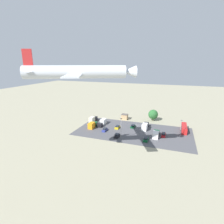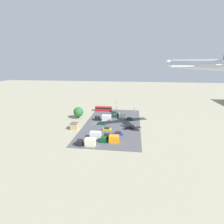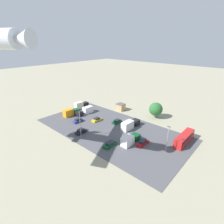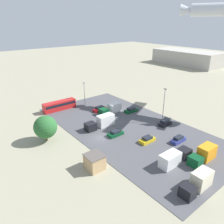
{
  "view_description": "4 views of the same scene",
  "coord_description": "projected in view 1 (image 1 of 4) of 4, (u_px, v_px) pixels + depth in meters",
  "views": [
    {
      "loc": [
        -17.71,
        91.76,
        34.06
      ],
      "look_at": [
        5.24,
        27.35,
        14.64
      ],
      "focal_mm": 28.0,
      "sensor_mm": 36.0,
      "label": 1
    },
    {
      "loc": [
        87.61,
        20.43,
        32.7
      ],
      "look_at": [
        3.77,
        9.76,
        7.88
      ],
      "focal_mm": 28.0,
      "sensor_mm": 36.0,
      "label": 2
    },
    {
      "loc": [
        -39.86,
        52.95,
        30.96
      ],
      "look_at": [
        -1.07,
        9.72,
        7.35
      ],
      "focal_mm": 28.0,
      "sensor_mm": 36.0,
      "label": 3
    },
    {
      "loc": [
        40.89,
        -28.73,
        28.35
      ],
      "look_at": [
        -3.46,
        6.59,
        4.47
      ],
      "focal_mm": 35.0,
      "sensor_mm": 36.0,
      "label": 4
    }
  ],
  "objects": [
    {
      "name": "airplane",
      "position": [
        81.0,
        72.0,
        52.22
      ],
      "size": [
        31.84,
        26.31,
        8.42
      ],
      "rotation": [
        0.0,
        0.0,
        2.02
      ],
      "color": "silver"
    },
    {
      "name": "parked_truck_3",
      "position": [
        156.0,
        134.0,
        82.46
      ],
      "size": [
        2.6,
        7.76,
        2.94
      ],
      "rotation": [
        0.0,
        0.0,
        3.14
      ],
      "color": "#0C4723",
      "rests_on": "ground"
    },
    {
      "name": "parked_car_4",
      "position": [
        117.0,
        127.0,
        93.66
      ],
      "size": [
        1.94,
        4.25,
        1.45
      ],
      "rotation": [
        0.0,
        0.0,
        3.14
      ],
      "color": "gold",
      "rests_on": "ground"
    },
    {
      "name": "tree_near_shed",
      "position": [
        153.0,
        114.0,
        105.19
      ],
      "size": [
        5.77,
        5.77,
        6.81
      ],
      "color": "brown",
      "rests_on": "ground"
    },
    {
      "name": "parked_truck_4",
      "position": [
        102.0,
        123.0,
        98.53
      ],
      "size": [
        2.47,
        8.73,
        2.92
      ],
      "color": "black",
      "rests_on": "ground"
    },
    {
      "name": "parked_car_5",
      "position": [
        146.0,
        139.0,
        78.91
      ],
      "size": [
        1.97,
        4.75,
        1.48
      ],
      "rotation": [
        0.0,
        0.0,
        3.14
      ],
      "color": "#0C4723",
      "rests_on": "ground"
    },
    {
      "name": "parked_truck_0",
      "position": [
        145.0,
        126.0,
        92.47
      ],
      "size": [
        2.5,
        9.14,
        3.2
      ],
      "rotation": [
        0.0,
        0.0,
        3.14
      ],
      "color": "black",
      "rests_on": "ground"
    },
    {
      "name": "ground_plane",
      "position": [
        137.0,
        125.0,
        98.17
      ],
      "size": [
        400.0,
        400.0,
        0.0
      ],
      "primitive_type": "plane",
      "color": "gray"
    },
    {
      "name": "parked_car_3",
      "position": [
        117.0,
        136.0,
        82.54
      ],
      "size": [
        1.96,
        4.07,
        1.65
      ],
      "color": "black",
      "rests_on": "ground"
    },
    {
      "name": "light_pole_lot_centre",
      "position": [
        121.0,
        128.0,
        78.71
      ],
      "size": [
        0.9,
        0.28,
        10.09
      ],
      "color": "gray",
      "rests_on": "ground"
    },
    {
      "name": "shed_building",
      "position": [
        125.0,
        117.0,
        108.36
      ],
      "size": [
        3.8,
        3.59,
        3.23
      ],
      "color": "tan",
      "rests_on": "ground"
    },
    {
      "name": "parked_car_0",
      "position": [
        105.0,
        130.0,
        89.81
      ],
      "size": [
        1.71,
        4.27,
        1.58
      ],
      "rotation": [
        0.0,
        0.0,
        3.14
      ],
      "color": "navy",
      "rests_on": "ground"
    },
    {
      "name": "parked_car_2",
      "position": [
        133.0,
        126.0,
        95.0
      ],
      "size": [
        1.97,
        4.28,
        1.47
      ],
      "rotation": [
        0.0,
        0.0,
        3.14
      ],
      "color": "#0C4723",
      "rests_on": "ground"
    },
    {
      "name": "parked_car_1",
      "position": [
        164.0,
        135.0,
        83.56
      ],
      "size": [
        1.84,
        4.74,
        1.59
      ],
      "color": "maroon",
      "rests_on": "ground"
    },
    {
      "name": "bus",
      "position": [
        184.0,
        128.0,
        89.43
      ],
      "size": [
        2.58,
        11.27,
        3.04
      ],
      "color": "red",
      "rests_on": "ground"
    },
    {
      "name": "parked_truck_2",
      "position": [
        92.0,
        125.0,
        94.28
      ],
      "size": [
        2.55,
        7.53,
        3.12
      ],
      "rotation": [
        0.0,
        0.0,
        3.14
      ],
      "color": "#0C4723",
      "rests_on": "ground"
    },
    {
      "name": "parked_truck_1",
      "position": [
        93.0,
        119.0,
        103.77
      ],
      "size": [
        2.42,
        7.39,
        3.2
      ],
      "rotation": [
        0.0,
        0.0,
        3.14
      ],
      "color": "black",
      "rests_on": "ground"
    },
    {
      "name": "light_pole_lot_edge",
      "position": [
        181.0,
        128.0,
        81.27
      ],
      "size": [
        0.9,
        0.28,
        8.51
      ],
      "color": "gray",
      "rests_on": "ground"
    },
    {
      "name": "parking_lot_surface",
      "position": [
        133.0,
        131.0,
        89.52
      ],
      "size": [
        57.52,
        29.42,
        0.08
      ],
      "color": "#4C4C51",
      "rests_on": "ground"
    }
  ]
}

